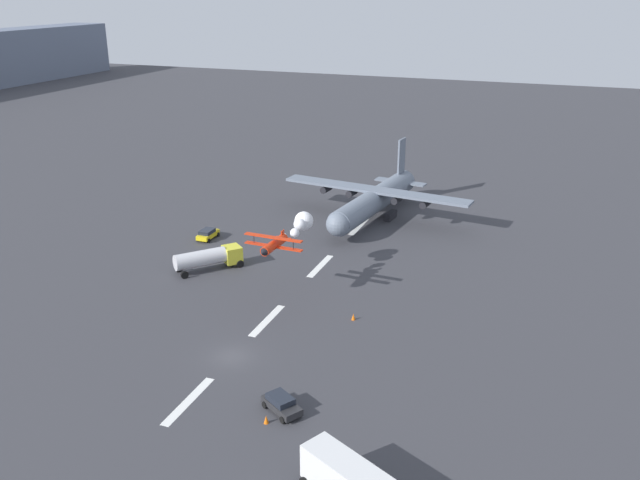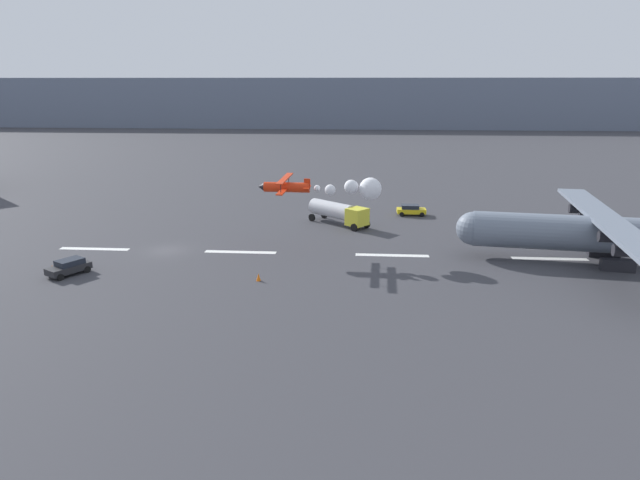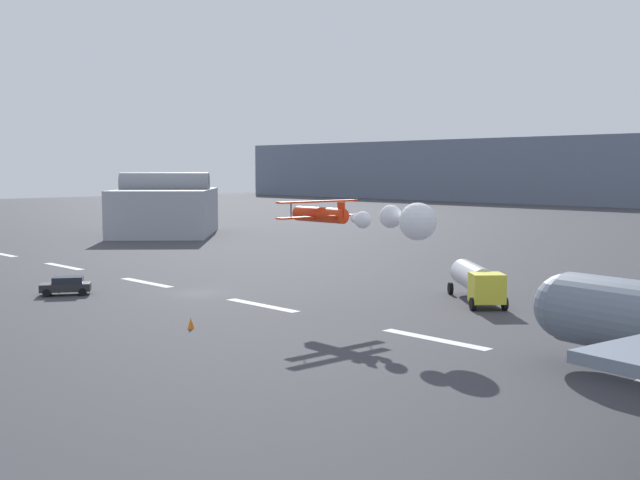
{
  "view_description": "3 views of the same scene",
  "coord_description": "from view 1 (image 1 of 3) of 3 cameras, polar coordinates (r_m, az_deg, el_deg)",
  "views": [
    {
      "loc": [
        -52.77,
        -29.87,
        35.57
      ],
      "look_at": [
        25.11,
        0.0,
        3.8
      ],
      "focal_mm": 37.82,
      "sensor_mm": 36.0,
      "label": 1
    },
    {
      "loc": [
        21.56,
        -58.6,
        18.32
      ],
      "look_at": [
        17.42,
        -1.67,
        2.06
      ],
      "focal_mm": 31.31,
      "sensor_mm": 36.0,
      "label": 2
    },
    {
      "loc": [
        55.35,
        -38.35,
        10.52
      ],
      "look_at": [
        13.55,
        1.29,
        5.32
      ],
      "focal_mm": 44.61,
      "sensor_mm": 36.0,
      "label": 3
    }
  ],
  "objects": [
    {
      "name": "runway_stripe_4",
      "position": [
        64.22,
        -11.07,
        -13.22
      ],
      "size": [
        8.0,
        0.9,
        0.01
      ],
      "primitive_type": "cube",
      "color": "white",
      "rests_on": "ground"
    },
    {
      "name": "fuel_tanker_truck",
      "position": [
        90.17,
        -9.35,
        -1.47
      ],
      "size": [
        8.39,
        7.71,
        2.9
      ],
      "color": "yellow",
      "rests_on": "ground"
    },
    {
      "name": "runway_stripe_6",
      "position": [
        90.77,
        0.03,
        -2.21
      ],
      "size": [
        8.0,
        0.9,
        0.01
      ],
      "primitive_type": "cube",
      "color": "white",
      "rests_on": "ground"
    },
    {
      "name": "traffic_cone_far",
      "position": [
        76.66,
        2.84,
        -6.5
      ],
      "size": [
        0.44,
        0.44,
        0.75
      ],
      "primitive_type": "cone",
      "color": "orange",
      "rests_on": "ground"
    },
    {
      "name": "traffic_cone_near",
      "position": [
        60.35,
        -4.57,
        -14.9
      ],
      "size": [
        0.44,
        0.44,
        0.75
      ],
      "primitive_type": "cone",
      "color": "orange",
      "rests_on": "ground"
    },
    {
      "name": "cargo_transport_plane",
      "position": [
        107.63,
        4.44,
        3.32
      ],
      "size": [
        27.98,
        31.48,
        10.98
      ],
      "color": "slate",
      "rests_on": "ground"
    },
    {
      "name": "stunt_biplane_red",
      "position": [
        83.6,
        -2.18,
        0.98
      ],
      "size": [
        13.59,
        7.32,
        2.44
      ],
      "color": "red"
    },
    {
      "name": "followme_car_yellow",
      "position": [
        61.41,
        -3.29,
        -13.66
      ],
      "size": [
        3.65,
        4.39,
        1.52
      ],
      "color": "#262628",
      "rests_on": "ground"
    },
    {
      "name": "airport_staff_sedan",
      "position": [
        101.44,
        -9.49,
        0.52
      ],
      "size": [
        4.06,
        2.06,
        1.52
      ],
      "color": "yellow",
      "rests_on": "ground"
    },
    {
      "name": "runway_stripe_7",
      "position": [
        105.57,
        3.29,
        1.13
      ],
      "size": [
        8.0,
        0.9,
        0.01
      ],
      "primitive_type": "cube",
      "color": "white",
      "rests_on": "ground"
    },
    {
      "name": "runway_stripe_8",
      "position": [
        120.89,
        5.75,
        3.64
      ],
      "size": [
        8.0,
        0.9,
        0.01
      ],
      "primitive_type": "cube",
      "color": "white",
      "rests_on": "ground"
    },
    {
      "name": "runway_stripe_5",
      "position": [
        76.81,
        -4.5,
        -6.8
      ],
      "size": [
        8.0,
        0.9,
        0.01
      ],
      "primitive_type": "cube",
      "color": "white",
      "rests_on": "ground"
    },
    {
      "name": "ground_plane",
      "position": [
        70.3,
        -7.46,
        -9.74
      ],
      "size": [
        440.0,
        440.0,
        0.0
      ],
      "primitive_type": "plane",
      "color": "#38383D",
      "rests_on": "ground"
    }
  ]
}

